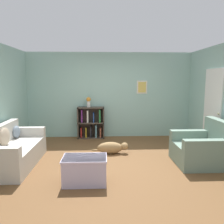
% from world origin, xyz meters
% --- Properties ---
extents(ground_plane, '(14.00, 14.00, 0.00)m').
position_xyz_m(ground_plane, '(0.00, 0.00, 0.00)').
color(ground_plane, brown).
extents(wall_back, '(5.60, 0.13, 2.60)m').
position_xyz_m(wall_back, '(0.00, 2.25, 1.30)').
color(wall_back, '#93BCB2').
rests_on(wall_back, ground_plane).
extents(couch, '(0.81, 1.75, 0.84)m').
position_xyz_m(couch, '(-2.09, -0.08, 0.32)').
color(couch, beige).
rests_on(couch, ground_plane).
extents(bookshelf, '(0.81, 0.29, 0.96)m').
position_xyz_m(bookshelf, '(-0.57, 2.06, 0.46)').
color(bookshelf, '#42382D').
rests_on(bookshelf, ground_plane).
extents(recliner_chair, '(1.00, 0.98, 0.95)m').
position_xyz_m(recliner_chair, '(1.90, -0.14, 0.33)').
color(recliner_chair, gray).
rests_on(recliner_chair, ground_plane).
extents(coffee_table, '(0.76, 0.48, 0.47)m').
position_xyz_m(coffee_table, '(-0.53, -0.92, 0.25)').
color(coffee_table, '#BCB2D1').
rests_on(coffee_table, ground_plane).
extents(dog, '(0.90, 0.26, 0.29)m').
position_xyz_m(dog, '(-0.00, 0.58, 0.15)').
color(dog, '#9E7A4C').
rests_on(dog, ground_plane).
extents(vase, '(0.14, 0.14, 0.30)m').
position_xyz_m(vase, '(-0.64, 2.04, 1.13)').
color(vase, silver).
rests_on(vase, bookshelf).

